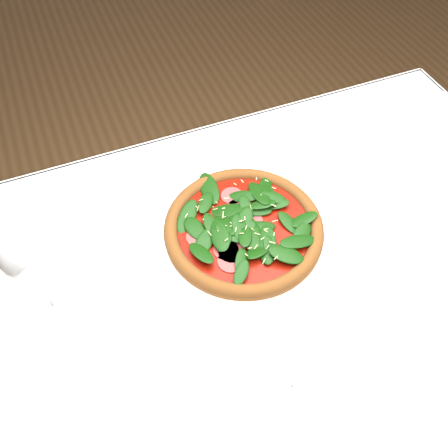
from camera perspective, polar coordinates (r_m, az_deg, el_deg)
name	(u,v)px	position (r m, az deg, el deg)	size (l,w,h in m)	color
ground	(261,394)	(1.63, 4.22, -18.81)	(6.00, 6.00, 0.00)	brown
dining_table	(279,285)	(1.04, 6.32, -6.92)	(1.21, 0.81, 0.75)	white
plate	(243,233)	(0.97, 2.24, -1.07)	(0.36, 0.36, 0.02)	white
pizza	(244,227)	(0.95, 2.27, -0.34)	(0.36, 0.36, 0.04)	#A16227
wine_glass	(28,257)	(0.82, -21.47, -3.48)	(0.09, 0.09, 0.21)	silver
napkin	(278,368)	(0.84, 6.20, -16.09)	(0.14, 0.06, 0.01)	white
fork	(267,356)	(0.84, 4.89, -14.78)	(0.07, 0.14, 0.00)	silver
saucer_far	(434,105)	(1.34, 22.86, 12.39)	(0.12, 0.12, 0.01)	white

